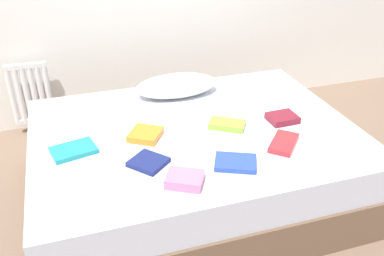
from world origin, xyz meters
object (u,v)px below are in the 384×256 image
textbook_lime (227,125)px  textbook_blue (236,163)px  bed (194,163)px  textbook_teal (73,150)px  radiator (31,94)px  textbook_navy (148,162)px  textbook_orange (146,134)px  pillow (176,85)px  textbook_maroon (282,118)px  textbook_pink (185,179)px  textbook_red (284,143)px

textbook_lime → textbook_blue: size_ratio=0.98×
bed → textbook_blue: size_ratio=9.09×
textbook_blue → textbook_teal: size_ratio=0.92×
radiator → textbook_navy: 1.63m
textbook_orange → textbook_blue: size_ratio=0.82×
textbook_navy → textbook_orange: bearing=129.7°
radiator → textbook_teal: size_ratio=2.14×
pillow → textbook_maroon: pillow is taller
radiator → textbook_teal: bearing=-77.6°
bed → textbook_orange: textbook_orange is taller
textbook_pink → textbook_lime: size_ratio=0.84×
bed → textbook_blue: bearing=-78.4°
textbook_orange → textbook_maroon: bearing=29.1°
pillow → textbook_orange: (-0.34, -0.52, -0.05)m
radiator → textbook_orange: bearing=-60.2°
textbook_blue → textbook_lime: bearing=99.0°
pillow → textbook_red: pillow is taller
radiator → textbook_blue: (1.09, -1.64, 0.16)m
textbook_pink → textbook_maroon: bearing=57.9°
textbook_pink → textbook_navy: (-0.14, 0.22, -0.01)m
textbook_red → textbook_lime: textbook_lime is taller
textbook_pink → textbook_blue: bearing=42.5°
pillow → textbook_blue: bearing=-86.5°
textbook_lime → textbook_teal: textbook_lime is taller
textbook_navy → textbook_red: bearing=45.5°
bed → textbook_pink: textbook_pink is taller
textbook_orange → textbook_pink: (0.09, -0.51, 0.01)m
bed → textbook_pink: bearing=-113.1°
textbook_red → textbook_pink: (-0.65, -0.18, 0.01)m
bed → radiator: (-1.00, 1.20, 0.10)m
radiator → pillow: 1.26m
textbook_navy → textbook_teal: 0.45m
radiator → textbook_lime: 1.73m
textbook_lime → textbook_blue: (-0.11, -0.40, -0.00)m
textbook_orange → textbook_red: 0.81m
bed → textbook_teal: bearing=-176.5°
textbook_maroon → textbook_teal: size_ratio=0.74×
bed → textbook_orange: size_ratio=11.15×
textbook_red → textbook_blue: (-0.34, -0.10, -0.00)m
textbook_red → textbook_teal: bearing=117.7°
textbook_red → textbook_lime: (-0.23, 0.30, 0.00)m
textbook_pink → bed: bearing=95.3°
pillow → textbook_red: 0.94m
pillow → bed: bearing=-93.4°
radiator → textbook_navy: bearing=-66.5°
textbook_orange → textbook_red: size_ratio=0.75×
textbook_navy → textbook_blue: (0.44, -0.15, 0.00)m
textbook_pink → pillow: bearing=104.7°
textbook_pink → textbook_navy: 0.26m
textbook_lime → textbook_navy: bearing=-122.6°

